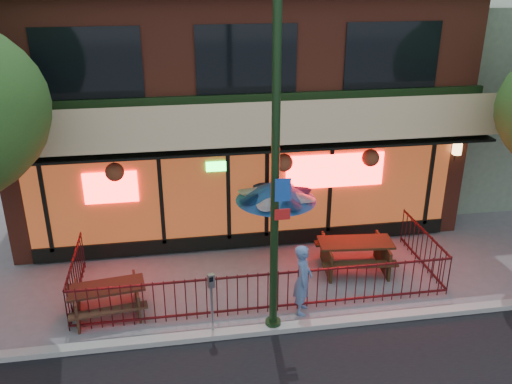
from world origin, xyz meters
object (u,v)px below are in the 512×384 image
Objects in this scene: parking_meter_near at (212,294)px; street_light at (275,190)px; pedestrian at (303,279)px; picnic_table_left at (107,296)px; patio_umbrella at (276,190)px; picnic_table_right at (355,251)px.

street_light is at bearing -0.12° from parking_meter_near.
street_light is 2.50m from pedestrian.
picnic_table_left is 0.77× the size of patio_umbrella.
pedestrian is 2.07m from parking_meter_near.
picnic_table_right is at bearing 28.78° from parking_meter_near.
street_light is at bearing -17.77° from picnic_table_left.
picnic_table_left is 2.50m from parking_meter_near.
patio_umbrella is at bearing 157.81° from picnic_table_right.
street_light reaches higher than parking_meter_near.
parking_meter_near is (-1.26, 0.00, -2.18)m from street_light.
patio_umbrella is 3.50m from parking_meter_near.
pedestrian is (-1.72, -1.54, 0.30)m from picnic_table_right.
street_light reaches higher than pedestrian.
patio_umbrella is (-1.86, 0.76, 1.44)m from picnic_table_right.
patio_umbrella is 2.57m from pedestrian.
parking_meter_near is (-1.86, -2.80, -0.98)m from patio_umbrella.
picnic_table_right is 2.33m from pedestrian.
parking_meter_near is at bearing -123.61° from patio_umbrella.
street_light is 4.88× the size of parking_meter_near.
pedestrian reaches higher than picnic_table_right.
patio_umbrella reaches higher than picnic_table_left.
picnic_table_left is at bearing -170.92° from picnic_table_right.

